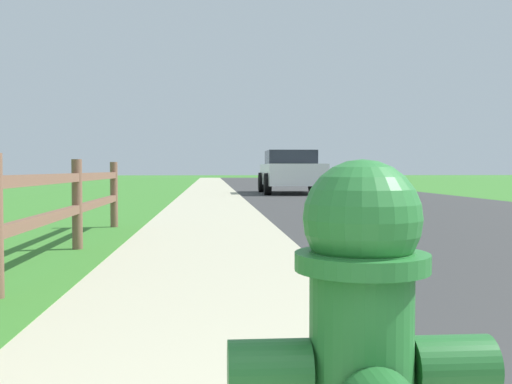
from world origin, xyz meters
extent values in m
plane|color=#3A7D2C|center=(0.00, 25.00, 0.00)|extent=(120.00, 120.00, 0.00)
cube|color=#383838|center=(3.50, 27.00, 0.00)|extent=(7.00, 66.00, 0.01)
cube|color=#B8B396|center=(-3.00, 27.00, 0.00)|extent=(6.00, 66.00, 0.01)
cube|color=#3A7D2C|center=(-4.50, 27.00, 0.01)|extent=(5.00, 66.00, 0.00)
cylinder|color=#287233|center=(-0.70, 1.42, 0.69)|extent=(0.26, 0.26, 0.03)
sphere|color=#287233|center=(-0.70, 1.42, 0.77)|extent=(0.23, 0.23, 0.23)
cube|color=#22612B|center=(-0.70, 1.42, 0.85)|extent=(0.04, 0.04, 0.04)
cylinder|color=#22612B|center=(-0.88, 1.42, 0.48)|extent=(0.16, 0.12, 0.12)
cylinder|color=#22612B|center=(-0.51, 1.42, 0.48)|extent=(0.16, 0.12, 0.12)
cylinder|color=brown|center=(-2.42, 6.72, 0.49)|extent=(0.11, 0.11, 0.98)
cylinder|color=brown|center=(-2.42, 9.14, 0.49)|extent=(0.11, 0.11, 0.98)
cube|color=white|center=(1.91, 21.18, 0.68)|extent=(1.99, 4.30, 0.74)
cube|color=#1E232B|center=(1.92, 21.47, 1.30)|extent=(1.73, 1.97, 0.50)
cylinder|color=black|center=(0.96, 22.52, 0.37)|extent=(0.23, 0.74, 0.74)
cylinder|color=black|center=(2.90, 22.50, 0.37)|extent=(0.23, 0.74, 0.74)
cylinder|color=black|center=(0.93, 19.86, 0.37)|extent=(0.23, 0.74, 0.74)
cylinder|color=black|center=(2.87, 19.84, 0.37)|extent=(0.23, 0.74, 0.74)
camera|label=1|loc=(-0.99, 0.30, 0.87)|focal=41.19mm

